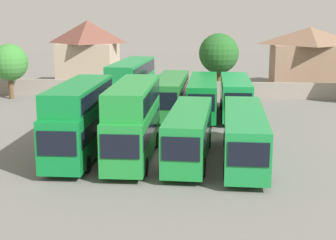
# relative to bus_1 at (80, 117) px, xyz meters

# --- Properties ---
(ground) EXTENTS (140.00, 140.00, 0.00)m
(ground) POSITION_rel_bus_1_xyz_m (5.51, 18.15, -2.78)
(ground) COLOR slate
(depot_boundary_wall) EXTENTS (56.00, 0.50, 1.80)m
(depot_boundary_wall) POSITION_rel_bus_1_xyz_m (5.51, 24.78, -1.88)
(depot_boundary_wall) COLOR gray
(depot_boundary_wall) RESTS_ON ground
(bus_1) EXTENTS (2.80, 10.27, 4.94)m
(bus_1) POSITION_rel_bus_1_xyz_m (0.00, 0.00, 0.00)
(bus_1) COLOR #0F7B32
(bus_1) RESTS_ON ground
(bus_2) EXTENTS (2.76, 10.26, 5.02)m
(bus_2) POSITION_rel_bus_1_xyz_m (3.58, -0.09, 0.04)
(bus_2) COLOR #1E8833
(bus_2) RESTS_ON ground
(bus_3) EXTENTS (2.70, 10.71, 3.35)m
(bus_3) POSITION_rel_bus_1_xyz_m (7.20, 0.06, -0.86)
(bus_3) COLOR #1A8637
(bus_3) RESTS_ON ground
(bus_4) EXTENTS (2.64, 12.00, 3.30)m
(bus_4) POSITION_rel_bus_1_xyz_m (10.73, 0.11, -0.89)
(bus_4) COLOR #19873C
(bus_4) RESTS_ON ground
(bus_5) EXTENTS (3.02, 11.37, 4.95)m
(bus_5) POSITION_rel_bus_1_xyz_m (0.86, 14.92, 0.01)
(bus_5) COLOR #19843F
(bus_5) RESTS_ON ground
(bus_6) EXTENTS (2.68, 11.69, 3.53)m
(bus_6) POSITION_rel_bus_1_xyz_m (4.57, 14.82, -0.77)
(bus_6) COLOR #237B30
(bus_6) RESTS_ON ground
(bus_7) EXTENTS (2.67, 11.48, 3.45)m
(bus_7) POSITION_rel_bus_1_xyz_m (7.58, 14.59, -0.81)
(bus_7) COLOR #108231
(bus_7) RESTS_ON ground
(bus_8) EXTENTS (2.75, 10.50, 3.49)m
(bus_8) POSITION_rel_bus_1_xyz_m (10.55, 14.72, -0.79)
(bus_8) COLOR #168E42
(bus_8) RESTS_ON ground
(house_terrace_left) EXTENTS (7.38, 6.74, 8.31)m
(house_terrace_left) POSITION_rel_bus_1_xyz_m (-8.00, 33.31, 1.47)
(house_terrace_left) COLOR tan
(house_terrace_left) RESTS_ON ground
(house_terrace_centre) EXTENTS (9.45, 8.18, 7.55)m
(house_terrace_centre) POSITION_rel_bus_1_xyz_m (20.11, 33.80, 1.07)
(house_terrace_centre) COLOR #9E7A60
(house_terrace_centre) RESTS_ON ground
(tree_left_of_lot) EXTENTS (4.58, 4.58, 7.03)m
(tree_left_of_lot) POSITION_rel_bus_1_xyz_m (8.90, 27.28, 1.92)
(tree_left_of_lot) COLOR brown
(tree_left_of_lot) RESTS_ON ground
(tree_right_of_lot) EXTENTS (4.02, 4.02, 6.04)m
(tree_right_of_lot) POSITION_rel_bus_1_xyz_m (-13.78, 21.78, 1.22)
(tree_right_of_lot) COLOR brown
(tree_right_of_lot) RESTS_ON ground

